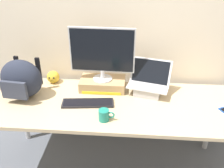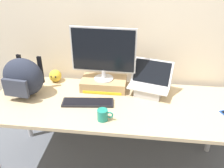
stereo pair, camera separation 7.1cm
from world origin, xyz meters
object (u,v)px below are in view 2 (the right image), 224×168
at_px(desktop_monitor, 103,53).
at_px(coffee_mug, 103,115).
at_px(open_laptop, 149,87).
at_px(toner_box_yellow, 104,83).
at_px(external_keyboard, 88,102).
at_px(messenger_backpack, 23,77).
at_px(plush_toy, 55,76).

xyz_separation_m(desktop_monitor, coffee_mug, (0.06, -0.47, -0.30)).
bearing_deg(open_laptop, toner_box_yellow, -172.65).
height_order(open_laptop, external_keyboard, open_laptop).
relative_size(toner_box_yellow, open_laptop, 1.03).
height_order(toner_box_yellow, external_keyboard, toner_box_yellow).
xyz_separation_m(external_keyboard, messenger_backpack, (-0.57, 0.08, 0.16)).
xyz_separation_m(toner_box_yellow, plush_toy, (-0.48, 0.07, 0.01)).
bearing_deg(coffee_mug, desktop_monitor, 97.75).
distance_m(toner_box_yellow, desktop_monitor, 0.30).
relative_size(toner_box_yellow, messenger_backpack, 1.07).
bearing_deg(coffee_mug, external_keyboard, 128.20).
height_order(desktop_monitor, messenger_backpack, desktop_monitor).
xyz_separation_m(toner_box_yellow, desktop_monitor, (-0.00, -0.00, 0.30)).
height_order(desktop_monitor, open_laptop, desktop_monitor).
bearing_deg(open_laptop, coffee_mug, -114.82).
relative_size(coffee_mug, plush_toy, 1.04).
bearing_deg(desktop_monitor, coffee_mug, -80.45).
bearing_deg(open_laptop, desktop_monitor, -172.48).
bearing_deg(external_keyboard, plush_toy, 132.42).
distance_m(desktop_monitor, external_keyboard, 0.44).
xyz_separation_m(toner_box_yellow, open_laptop, (0.41, -0.05, 0.02)).
bearing_deg(desktop_monitor, external_keyboard, -107.17).
relative_size(desktop_monitor, coffee_mug, 4.61).
bearing_deg(external_keyboard, messenger_backpack, 165.91).
bearing_deg(plush_toy, external_keyboard, -41.65).
bearing_deg(plush_toy, toner_box_yellow, -8.30).
bearing_deg(external_keyboard, coffee_mug, -57.73).
xyz_separation_m(desktop_monitor, open_laptop, (0.41, -0.05, -0.28)).
xyz_separation_m(open_laptop, messenger_backpack, (-1.07, -0.14, 0.10)).
xyz_separation_m(open_laptop, coffee_mug, (-0.35, -0.42, -0.02)).
distance_m(desktop_monitor, messenger_backpack, 0.71).
bearing_deg(toner_box_yellow, external_keyboard, -108.90).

